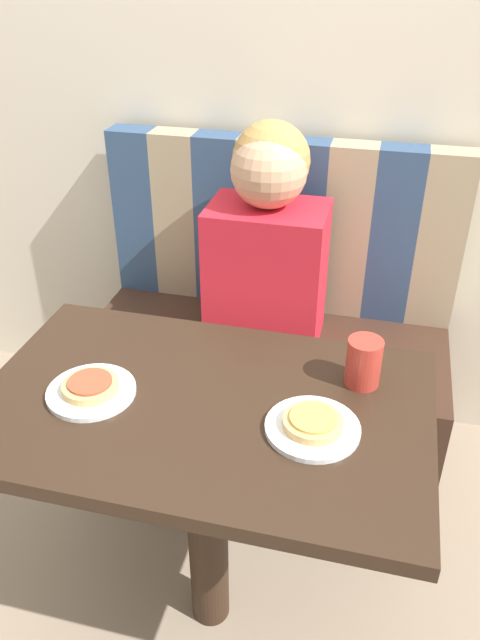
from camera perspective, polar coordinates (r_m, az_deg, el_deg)
The scene contains 11 objects.
ground_plane at distance 1.88m, azimuth -2.67°, elevation -24.90°, with size 12.00×12.00×0.00m, color gray.
wall_back at distance 2.01m, azimuth 5.01°, elevation 23.98°, with size 7.00×0.05×2.60m.
booth_seat at distance 2.13m, azimuth 2.15°, elevation -6.83°, with size 1.14×0.56×0.48m.
booth_backrest at distance 2.06m, azimuth 3.82°, elevation 8.62°, with size 1.14×0.10×0.56m.
dining_table at distance 1.41m, azimuth -3.30°, elevation -10.90°, with size 0.96×0.61×0.73m.
person at distance 1.83m, azimuth 2.54°, elevation 7.54°, with size 0.34×0.25×0.67m.
plate_left at distance 1.38m, azimuth -13.43°, elevation -6.39°, with size 0.19×0.19×0.01m.
plate_right at distance 1.27m, azimuth 6.65°, elevation -9.79°, with size 0.19×0.19×0.01m.
pizza_left at distance 1.37m, azimuth -13.52°, elevation -5.84°, with size 0.12×0.12×0.02m.
pizza_right at distance 1.26m, azimuth 6.69°, elevation -9.21°, with size 0.12×0.12×0.02m.
drinking_cup at distance 1.38m, azimuth 11.23°, elevation -3.81°, with size 0.08×0.08×0.11m.
Camera 1 is at (0.33, -0.98, 1.57)m, focal length 35.00 mm.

